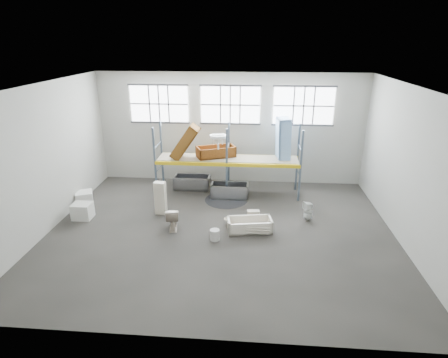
# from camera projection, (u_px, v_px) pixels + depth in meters

# --- Properties ---
(floor) EXTENTS (12.00, 10.00, 0.10)m
(floor) POSITION_uv_depth(u_px,v_px,m) (221.00, 232.00, 13.05)
(floor) COLOR #49453F
(floor) RESTS_ON ground
(ceiling) EXTENTS (12.00, 10.00, 0.10)m
(ceiling) POSITION_uv_depth(u_px,v_px,m) (220.00, 84.00, 11.23)
(ceiling) COLOR silver
(ceiling) RESTS_ON ground
(wall_back) EXTENTS (12.00, 0.10, 5.00)m
(wall_back) POSITION_uv_depth(u_px,v_px,m) (230.00, 129.00, 16.84)
(wall_back) COLOR #A9A89D
(wall_back) RESTS_ON ground
(wall_front) EXTENTS (12.00, 0.10, 5.00)m
(wall_front) POSITION_uv_depth(u_px,v_px,m) (198.00, 244.00, 7.44)
(wall_front) COLOR #A8A69B
(wall_front) RESTS_ON ground
(wall_left) EXTENTS (0.10, 10.00, 5.00)m
(wall_left) POSITION_uv_depth(u_px,v_px,m) (43.00, 159.00, 12.59)
(wall_left) COLOR #A19F95
(wall_left) RESTS_ON ground
(wall_right) EXTENTS (0.10, 10.00, 5.00)m
(wall_right) POSITION_uv_depth(u_px,v_px,m) (411.00, 169.00, 11.68)
(wall_right) COLOR beige
(wall_right) RESTS_ON ground
(window_left) EXTENTS (2.60, 0.04, 1.60)m
(window_left) POSITION_uv_depth(u_px,v_px,m) (159.00, 104.00, 16.59)
(window_left) COLOR white
(window_left) RESTS_ON wall_back
(window_mid) EXTENTS (2.60, 0.04, 1.60)m
(window_mid) POSITION_uv_depth(u_px,v_px,m) (230.00, 105.00, 16.34)
(window_mid) COLOR white
(window_mid) RESTS_ON wall_back
(window_right) EXTENTS (2.60, 0.04, 1.60)m
(window_right) POSITION_uv_depth(u_px,v_px,m) (304.00, 106.00, 16.10)
(window_right) COLOR white
(window_right) RESTS_ON wall_back
(rack_upright_la) EXTENTS (0.08, 0.08, 3.00)m
(rack_upright_la) POSITION_uv_depth(u_px,v_px,m) (155.00, 163.00, 15.42)
(rack_upright_la) COLOR slate
(rack_upright_la) RESTS_ON floor
(rack_upright_lb) EXTENTS (0.08, 0.08, 3.00)m
(rack_upright_lb) POSITION_uv_depth(u_px,v_px,m) (162.00, 154.00, 16.54)
(rack_upright_lb) COLOR slate
(rack_upright_lb) RESTS_ON floor
(rack_upright_ma) EXTENTS (0.08, 0.08, 3.00)m
(rack_upright_ma) POSITION_uv_depth(u_px,v_px,m) (227.00, 165.00, 15.19)
(rack_upright_ma) COLOR slate
(rack_upright_ma) RESTS_ON floor
(rack_upright_mb) EXTENTS (0.08, 0.08, 3.00)m
(rack_upright_mb) POSITION_uv_depth(u_px,v_px,m) (229.00, 156.00, 16.31)
(rack_upright_mb) COLOR slate
(rack_upright_mb) RESTS_ON floor
(rack_upright_ra) EXTENTS (0.08, 0.08, 3.00)m
(rack_upright_ra) POSITION_uv_depth(u_px,v_px,m) (301.00, 167.00, 14.97)
(rack_upright_ra) COLOR slate
(rack_upright_ra) RESTS_ON floor
(rack_upright_rb) EXTENTS (0.08, 0.08, 3.00)m
(rack_upright_rb) POSITION_uv_depth(u_px,v_px,m) (298.00, 158.00, 16.08)
(rack_upright_rb) COLOR slate
(rack_upright_rb) RESTS_ON floor
(rack_beam_front) EXTENTS (6.00, 0.10, 0.14)m
(rack_beam_front) POSITION_uv_depth(u_px,v_px,m) (227.00, 165.00, 15.19)
(rack_beam_front) COLOR yellow
(rack_beam_front) RESTS_ON floor
(rack_beam_back) EXTENTS (6.00, 0.10, 0.14)m
(rack_beam_back) POSITION_uv_depth(u_px,v_px,m) (229.00, 156.00, 16.31)
(rack_beam_back) COLOR yellow
(rack_beam_back) RESTS_ON floor
(shelf_deck) EXTENTS (5.90, 1.10, 0.03)m
(shelf_deck) POSITION_uv_depth(u_px,v_px,m) (228.00, 158.00, 15.72)
(shelf_deck) COLOR gray
(shelf_deck) RESTS_ON floor
(wet_patch) EXTENTS (1.80, 1.80, 0.00)m
(wet_patch) POSITION_uv_depth(u_px,v_px,m) (226.00, 200.00, 15.54)
(wet_patch) COLOR black
(wet_patch) RESTS_ON floor
(bathtub_beige) EXTENTS (1.64, 0.97, 0.45)m
(bathtub_beige) POSITION_uv_depth(u_px,v_px,m) (250.00, 225.00, 12.99)
(bathtub_beige) COLOR silver
(bathtub_beige) RESTS_ON floor
(cistern_spare) EXTENTS (0.46, 0.25, 0.42)m
(cistern_spare) POSITION_uv_depth(u_px,v_px,m) (253.00, 216.00, 13.54)
(cistern_spare) COLOR beige
(cistern_spare) RESTS_ON bathtub_beige
(sink_in_tub) EXTENTS (0.46, 0.46, 0.14)m
(sink_in_tub) POSITION_uv_depth(u_px,v_px,m) (229.00, 220.00, 13.50)
(sink_in_tub) COLOR beige
(sink_in_tub) RESTS_ON bathtub_beige
(toilet_beige) EXTENTS (0.59, 0.87, 0.82)m
(toilet_beige) POSITION_uv_depth(u_px,v_px,m) (173.00, 218.00, 13.09)
(toilet_beige) COLOR beige
(toilet_beige) RESTS_ON floor
(cistern_tall) EXTENTS (0.44, 0.30, 1.29)m
(cistern_tall) POSITION_uv_depth(u_px,v_px,m) (161.00, 198.00, 14.14)
(cistern_tall) COLOR beige
(cistern_tall) RESTS_ON floor
(toilet_white) EXTENTS (0.44, 0.44, 0.75)m
(toilet_white) POSITION_uv_depth(u_px,v_px,m) (308.00, 211.00, 13.67)
(toilet_white) COLOR white
(toilet_white) RESTS_ON floor
(steel_tub_left) EXTENTS (1.60, 0.77, 0.58)m
(steel_tub_left) POSITION_uv_depth(u_px,v_px,m) (192.00, 182.00, 16.66)
(steel_tub_left) COLOR #95969C
(steel_tub_left) RESTS_ON floor
(steel_tub_right) EXTENTS (1.58, 0.74, 0.58)m
(steel_tub_right) POSITION_uv_depth(u_px,v_px,m) (230.00, 190.00, 15.77)
(steel_tub_right) COLOR #9E9FA4
(steel_tub_right) RESTS_ON floor
(rust_tub_flat) EXTENTS (1.78, 1.33, 0.45)m
(rust_tub_flat) POSITION_uv_depth(u_px,v_px,m) (216.00, 152.00, 15.81)
(rust_tub_flat) COLOR #924E1A
(rust_tub_flat) RESTS_ON shelf_deck
(rust_tub_tilted) EXTENTS (1.29, 0.78, 1.55)m
(rust_tub_tilted) POSITION_uv_depth(u_px,v_px,m) (185.00, 142.00, 15.44)
(rust_tub_tilted) COLOR #804E0C
(rust_tub_tilted) RESTS_ON shelf_deck
(sink_on_shelf) EXTENTS (0.76, 0.62, 0.62)m
(sink_on_shelf) POSITION_uv_depth(u_px,v_px,m) (218.00, 148.00, 15.30)
(sink_on_shelf) COLOR white
(sink_on_shelf) RESTS_ON rust_tub_flat
(blue_tub_upright) EXTENTS (0.67, 0.90, 1.81)m
(blue_tub_upright) POSITION_uv_depth(u_px,v_px,m) (283.00, 139.00, 15.47)
(blue_tub_upright) COLOR #8AB9F1
(blue_tub_upright) RESTS_ON shelf_deck
(bucket) EXTENTS (0.32, 0.32, 0.37)m
(bucket) POSITION_uv_depth(u_px,v_px,m) (215.00, 235.00, 12.42)
(bucket) COLOR silver
(bucket) RESTS_ON floor
(carton_near) EXTENTS (0.69, 0.60, 0.59)m
(carton_near) POSITION_uv_depth(u_px,v_px,m) (83.00, 211.00, 13.88)
(carton_near) COLOR silver
(carton_near) RESTS_ON floor
(carton_far) EXTENTS (0.85, 0.85, 0.53)m
(carton_far) POSITION_uv_depth(u_px,v_px,m) (84.00, 198.00, 15.08)
(carton_far) COLOR white
(carton_far) RESTS_ON floor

